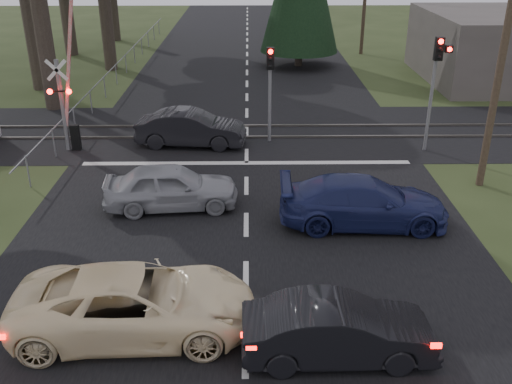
{
  "coord_description": "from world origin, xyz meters",
  "views": [
    {
      "loc": [
        0.1,
        -12.87,
        8.47
      ],
      "look_at": [
        0.31,
        2.64,
        1.3
      ],
      "focal_mm": 40.0,
      "sensor_mm": 36.0,
      "label": 1
    }
  ],
  "objects_px": {
    "dark_hatchback": "(338,330)",
    "dark_car_far": "(191,128)",
    "utility_pole_near": "(503,54)",
    "crossing_signal": "(68,103)",
    "traffic_signal_right": "(437,72)",
    "silver_car": "(171,187)",
    "traffic_signal_center": "(270,79)",
    "blue_sedan": "(364,202)",
    "cream_coupe": "(135,303)"
  },
  "relations": [
    {
      "from": "utility_pole_near",
      "to": "dark_hatchback",
      "type": "distance_m",
      "value": 11.9
    },
    {
      "from": "crossing_signal",
      "to": "traffic_signal_center",
      "type": "xyz_separation_m",
      "value": [
        8.27,
        0.89,
        0.75
      ]
    },
    {
      "from": "traffic_signal_center",
      "to": "dark_hatchback",
      "type": "distance_m",
      "value": 13.98
    },
    {
      "from": "dark_hatchback",
      "to": "blue_sedan",
      "type": "bearing_deg",
      "value": -16.49
    },
    {
      "from": "crossing_signal",
      "to": "traffic_signal_right",
      "type": "xyz_separation_m",
      "value": [
        14.82,
        -0.31,
        1.26
      ]
    },
    {
      "from": "traffic_signal_right",
      "to": "silver_car",
      "type": "distance_m",
      "value": 11.57
    },
    {
      "from": "utility_pole_near",
      "to": "dark_car_far",
      "type": "xyz_separation_m",
      "value": [
        -10.86,
        4.31,
        -3.97
      ]
    },
    {
      "from": "silver_car",
      "to": "cream_coupe",
      "type": "bearing_deg",
      "value": 174.88
    },
    {
      "from": "traffic_signal_center",
      "to": "utility_pole_near",
      "type": "bearing_deg",
      "value": -31.95
    },
    {
      "from": "traffic_signal_center",
      "to": "utility_pole_near",
      "type": "height_order",
      "value": "utility_pole_near"
    },
    {
      "from": "dark_hatchback",
      "to": "dark_car_far",
      "type": "distance_m",
      "value": 14.1
    },
    {
      "from": "utility_pole_near",
      "to": "blue_sedan",
      "type": "distance_m",
      "value": 6.93
    },
    {
      "from": "cream_coupe",
      "to": "dark_car_far",
      "type": "height_order",
      "value": "cream_coupe"
    },
    {
      "from": "blue_sedan",
      "to": "dark_car_far",
      "type": "distance_m",
      "value": 9.45
    },
    {
      "from": "cream_coupe",
      "to": "silver_car",
      "type": "xyz_separation_m",
      "value": [
        0.03,
        6.45,
        -0.01
      ]
    },
    {
      "from": "silver_car",
      "to": "crossing_signal",
      "type": "bearing_deg",
      "value": 36.23
    },
    {
      "from": "traffic_signal_right",
      "to": "silver_car",
      "type": "bearing_deg",
      "value": -152.63
    },
    {
      "from": "silver_car",
      "to": "dark_car_far",
      "type": "distance_m",
      "value": 6.03
    },
    {
      "from": "utility_pole_near",
      "to": "dark_hatchback",
      "type": "xyz_separation_m",
      "value": [
        -6.51,
        -9.1,
        -4.04
      ]
    },
    {
      "from": "silver_car",
      "to": "dark_hatchback",
      "type": "bearing_deg",
      "value": -153.75
    },
    {
      "from": "traffic_signal_right",
      "to": "dark_car_far",
      "type": "distance_m",
      "value": 10.27
    },
    {
      "from": "crossing_signal",
      "to": "silver_car",
      "type": "bearing_deg",
      "value": -48.88
    },
    {
      "from": "traffic_signal_right",
      "to": "traffic_signal_center",
      "type": "xyz_separation_m",
      "value": [
        -6.55,
        1.2,
        -0.51
      ]
    },
    {
      "from": "crossing_signal",
      "to": "cream_coupe",
      "type": "height_order",
      "value": "crossing_signal"
    },
    {
      "from": "traffic_signal_right",
      "to": "dark_car_far",
      "type": "relative_size",
      "value": 1.02
    },
    {
      "from": "traffic_signal_center",
      "to": "blue_sedan",
      "type": "xyz_separation_m",
      "value": [
        2.66,
        -7.65,
        -2.05
      ]
    },
    {
      "from": "traffic_signal_right",
      "to": "cream_coupe",
      "type": "bearing_deg",
      "value": -130.81
    },
    {
      "from": "traffic_signal_right",
      "to": "silver_car",
      "type": "height_order",
      "value": "traffic_signal_right"
    },
    {
      "from": "traffic_signal_right",
      "to": "blue_sedan",
      "type": "height_order",
      "value": "traffic_signal_right"
    },
    {
      "from": "traffic_signal_right",
      "to": "dark_car_far",
      "type": "bearing_deg",
      "value": 175.17
    },
    {
      "from": "dark_hatchback",
      "to": "silver_car",
      "type": "distance_m",
      "value": 8.63
    },
    {
      "from": "dark_hatchback",
      "to": "silver_car",
      "type": "height_order",
      "value": "silver_car"
    },
    {
      "from": "traffic_signal_right",
      "to": "utility_pole_near",
      "type": "relative_size",
      "value": 0.52
    },
    {
      "from": "dark_car_far",
      "to": "crossing_signal",
      "type": "bearing_deg",
      "value": 101.8
    },
    {
      "from": "dark_car_far",
      "to": "traffic_signal_center",
      "type": "bearing_deg",
      "value": -78.12
    },
    {
      "from": "blue_sedan",
      "to": "dark_car_far",
      "type": "xyz_separation_m",
      "value": [
        -6.02,
        7.28,
        -0.0
      ]
    },
    {
      "from": "silver_car",
      "to": "dark_car_far",
      "type": "xyz_separation_m",
      "value": [
        0.11,
        6.03,
        0.01
      ]
    },
    {
      "from": "traffic_signal_right",
      "to": "cream_coupe",
      "type": "xyz_separation_m",
      "value": [
        -10.05,
        -11.63,
        -2.55
      ]
    },
    {
      "from": "crossing_signal",
      "to": "traffic_signal_center",
      "type": "height_order",
      "value": "crossing_signal"
    },
    {
      "from": "crossing_signal",
      "to": "dark_hatchback",
      "type": "bearing_deg",
      "value": -54.29
    },
    {
      "from": "traffic_signal_center",
      "to": "cream_coupe",
      "type": "distance_m",
      "value": 13.46
    },
    {
      "from": "traffic_signal_right",
      "to": "utility_pole_near",
      "type": "bearing_deg",
      "value": -74.66
    },
    {
      "from": "traffic_signal_right",
      "to": "dark_hatchback",
      "type": "height_order",
      "value": "traffic_signal_right"
    },
    {
      "from": "dark_car_far",
      "to": "traffic_signal_right",
      "type": "bearing_deg",
      "value": -89.14
    },
    {
      "from": "crossing_signal",
      "to": "blue_sedan",
      "type": "xyz_separation_m",
      "value": [
        10.93,
        -6.76,
        -1.3
      ]
    },
    {
      "from": "traffic_signal_center",
      "to": "silver_car",
      "type": "relative_size",
      "value": 0.94
    },
    {
      "from": "utility_pole_near",
      "to": "blue_sedan",
      "type": "relative_size",
      "value": 1.72
    },
    {
      "from": "dark_hatchback",
      "to": "dark_car_far",
      "type": "height_order",
      "value": "dark_car_far"
    },
    {
      "from": "crossing_signal",
      "to": "dark_car_far",
      "type": "xyz_separation_m",
      "value": [
        4.91,
        0.53,
        -1.3
      ]
    },
    {
      "from": "utility_pole_near",
      "to": "crossing_signal",
      "type": "bearing_deg",
      "value": 166.5
    }
  ]
}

